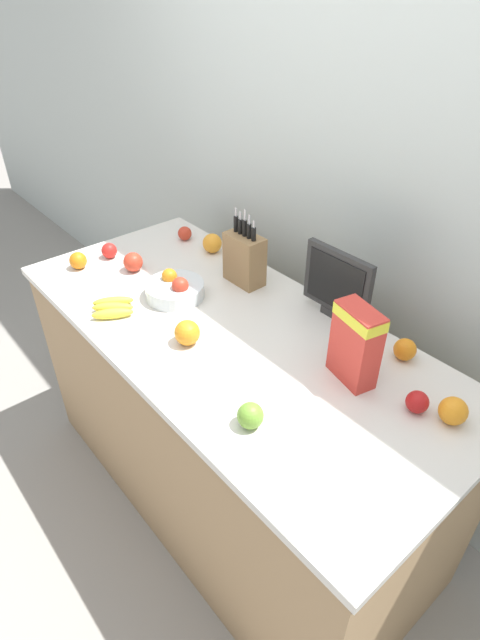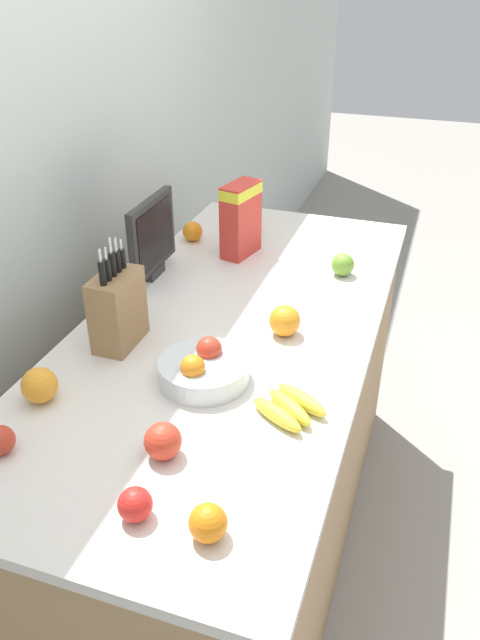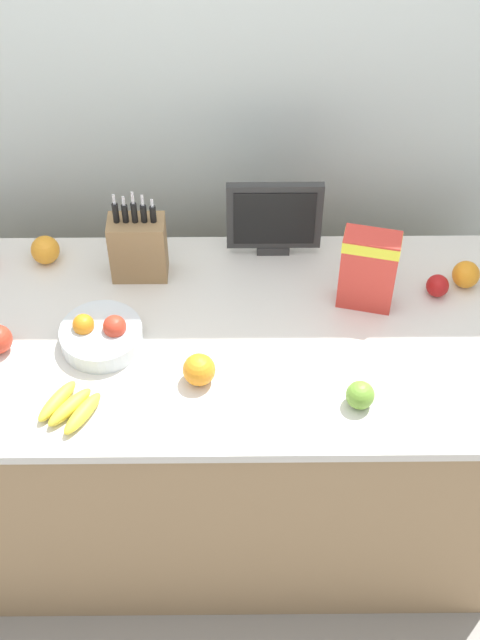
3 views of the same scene
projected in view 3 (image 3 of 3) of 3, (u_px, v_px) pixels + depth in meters
ground_plane at (215, 509)px, 3.19m from camera, size 14.00×14.00×0.00m
wall_back at (208, 98)px, 2.66m from camera, size 9.00×0.06×2.60m
counter at (212, 432)px, 2.84m from camera, size 1.81×0.82×0.94m
knife_block at (138, 247)px, 2.59m from camera, size 0.16×0.09×0.31m
small_monitor at (274, 218)px, 2.63m from camera, size 0.28×0.03×0.26m
cereal_box at (369, 267)px, 2.48m from camera, size 0.17×0.11×0.26m
fruit_bowl at (101, 335)px, 2.45m from camera, size 0.23×0.23×0.10m
banana_bunch at (70, 407)px, 2.30m from camera, size 0.18×0.19×0.04m
apple_rightmost at (437, 286)px, 2.59m from camera, size 0.07×0.07×0.07m
apple_leftmost at (360, 395)px, 2.31m from camera, size 0.08×0.08×0.08m
orange_by_cereal at (466, 274)px, 2.61m from camera, size 0.08×0.08×0.08m
orange_mid_left at (199, 370)px, 2.36m from camera, size 0.09×0.09×0.09m
orange_near_bowl at (45, 250)px, 2.67m from camera, size 0.09×0.09×0.09m
orange_front_left at (375, 245)px, 2.70m from camera, size 0.07×0.07×0.07m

